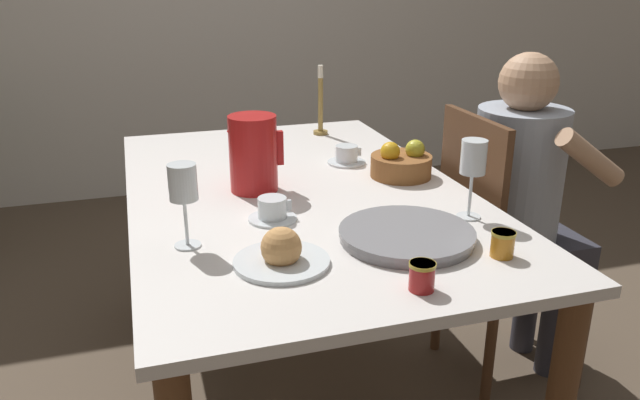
{
  "coord_description": "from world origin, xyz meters",
  "views": [
    {
      "loc": [
        -0.47,
        -1.78,
        1.42
      ],
      "look_at": [
        0.0,
        -0.25,
        0.82
      ],
      "focal_mm": 35.0,
      "sensor_mm": 36.0,
      "label": 1
    }
  ],
  "objects_px": {
    "teacup_near_person": "(272,210)",
    "serving_tray": "(407,235)",
    "fruit_bowl": "(401,164)",
    "wine_glass_water": "(183,186)",
    "candlestick_tall": "(321,109)",
    "chair_person_side": "(495,248)",
    "teacup_across": "(347,156)",
    "person_seated": "(525,194)",
    "bread_plate": "(281,253)",
    "red_pitcher": "(253,153)",
    "wine_glass_juice": "(473,161)",
    "jam_jar_red": "(503,243)",
    "jam_jar_amber": "(422,275)"
  },
  "relations": [
    {
      "from": "person_seated",
      "to": "jam_jar_red",
      "type": "relative_size",
      "value": 18.31
    },
    {
      "from": "chair_person_side",
      "to": "candlestick_tall",
      "type": "bearing_deg",
      "value": -149.5
    },
    {
      "from": "bread_plate",
      "to": "serving_tray",
      "type": "bearing_deg",
      "value": 6.45
    },
    {
      "from": "red_pitcher",
      "to": "serving_tray",
      "type": "bearing_deg",
      "value": -59.25
    },
    {
      "from": "red_pitcher",
      "to": "jam_jar_amber",
      "type": "bearing_deg",
      "value": -73.75
    },
    {
      "from": "teacup_near_person",
      "to": "serving_tray",
      "type": "xyz_separation_m",
      "value": [
        0.29,
        -0.24,
        -0.01
      ]
    },
    {
      "from": "serving_tray",
      "to": "jam_jar_amber",
      "type": "relative_size",
      "value": 5.4
    },
    {
      "from": "jam_jar_amber",
      "to": "fruit_bowl",
      "type": "distance_m",
      "value": 0.78
    },
    {
      "from": "person_seated",
      "to": "bread_plate",
      "type": "xyz_separation_m",
      "value": [
        -0.96,
        -0.43,
        0.11
      ]
    },
    {
      "from": "serving_tray",
      "to": "candlestick_tall",
      "type": "xyz_separation_m",
      "value": [
        0.11,
        1.1,
        0.09
      ]
    },
    {
      "from": "wine_glass_water",
      "to": "person_seated",
      "type": "bearing_deg",
      "value": 12.82
    },
    {
      "from": "red_pitcher",
      "to": "jam_jar_amber",
      "type": "relative_size",
      "value": 3.68
    },
    {
      "from": "red_pitcher",
      "to": "wine_glass_juice",
      "type": "relative_size",
      "value": 1.07
    },
    {
      "from": "wine_glass_water",
      "to": "wine_glass_juice",
      "type": "relative_size",
      "value": 0.96
    },
    {
      "from": "chair_person_side",
      "to": "teacup_across",
      "type": "distance_m",
      "value": 0.61
    },
    {
      "from": "person_seated",
      "to": "fruit_bowl",
      "type": "distance_m",
      "value": 0.45
    },
    {
      "from": "jam_jar_amber",
      "to": "fruit_bowl",
      "type": "xyz_separation_m",
      "value": [
        0.28,
        0.73,
        0.01
      ]
    },
    {
      "from": "chair_person_side",
      "to": "wine_glass_water",
      "type": "distance_m",
      "value": 1.17
    },
    {
      "from": "wine_glass_water",
      "to": "teacup_near_person",
      "type": "relative_size",
      "value": 1.59
    },
    {
      "from": "jam_jar_amber",
      "to": "jam_jar_red",
      "type": "bearing_deg",
      "value": 20.22
    },
    {
      "from": "teacup_near_person",
      "to": "fruit_bowl",
      "type": "height_order",
      "value": "fruit_bowl"
    },
    {
      "from": "jam_jar_amber",
      "to": "candlestick_tall",
      "type": "height_order",
      "value": "candlestick_tall"
    },
    {
      "from": "serving_tray",
      "to": "chair_person_side",
      "type": "bearing_deg",
      "value": 36.35
    },
    {
      "from": "teacup_near_person",
      "to": "serving_tray",
      "type": "height_order",
      "value": "teacup_near_person"
    },
    {
      "from": "chair_person_side",
      "to": "wine_glass_juice",
      "type": "relative_size",
      "value": 4.42
    },
    {
      "from": "serving_tray",
      "to": "bread_plate",
      "type": "relative_size",
      "value": 1.52
    },
    {
      "from": "jam_jar_amber",
      "to": "fruit_bowl",
      "type": "bearing_deg",
      "value": 69.23
    },
    {
      "from": "wine_glass_water",
      "to": "candlestick_tall",
      "type": "xyz_separation_m",
      "value": [
        0.64,
        0.97,
        -0.05
      ]
    },
    {
      "from": "candlestick_tall",
      "to": "red_pitcher",
      "type": "bearing_deg",
      "value": -123.5
    },
    {
      "from": "red_pitcher",
      "to": "wine_glass_juice",
      "type": "height_order",
      "value": "red_pitcher"
    },
    {
      "from": "jam_jar_amber",
      "to": "wine_glass_juice",
      "type": "bearing_deg",
      "value": 47.89
    },
    {
      "from": "wine_glass_juice",
      "to": "jam_jar_red",
      "type": "bearing_deg",
      "value": -101.61
    },
    {
      "from": "wine_glass_water",
      "to": "wine_glass_juice",
      "type": "distance_m",
      "value": 0.76
    },
    {
      "from": "wine_glass_water",
      "to": "candlestick_tall",
      "type": "bearing_deg",
      "value": 56.42
    },
    {
      "from": "wine_glass_water",
      "to": "teacup_near_person",
      "type": "xyz_separation_m",
      "value": [
        0.24,
        0.11,
        -0.13
      ]
    },
    {
      "from": "wine_glass_water",
      "to": "teacup_across",
      "type": "bearing_deg",
      "value": 41.86
    },
    {
      "from": "jam_jar_red",
      "to": "chair_person_side",
      "type": "bearing_deg",
      "value": 57.18
    },
    {
      "from": "chair_person_side",
      "to": "fruit_bowl",
      "type": "distance_m",
      "value": 0.46
    },
    {
      "from": "person_seated",
      "to": "teacup_near_person",
      "type": "distance_m",
      "value": 0.93
    },
    {
      "from": "red_pitcher",
      "to": "teacup_across",
      "type": "relative_size",
      "value": 1.76
    },
    {
      "from": "candlestick_tall",
      "to": "teacup_across",
      "type": "bearing_deg",
      "value": -94.6
    },
    {
      "from": "red_pitcher",
      "to": "chair_person_side",
      "type": "bearing_deg",
      "value": -7.11
    },
    {
      "from": "wine_glass_water",
      "to": "teacup_near_person",
      "type": "height_order",
      "value": "wine_glass_water"
    },
    {
      "from": "chair_person_side",
      "to": "jam_jar_amber",
      "type": "relative_size",
      "value": 15.29
    },
    {
      "from": "jam_jar_amber",
      "to": "fruit_bowl",
      "type": "height_order",
      "value": "fruit_bowl"
    },
    {
      "from": "teacup_across",
      "to": "fruit_bowl",
      "type": "height_order",
      "value": "fruit_bowl"
    },
    {
      "from": "wine_glass_water",
      "to": "bread_plate",
      "type": "bearing_deg",
      "value": -39.81
    },
    {
      "from": "red_pitcher",
      "to": "bread_plate",
      "type": "bearing_deg",
      "value": -94.64
    },
    {
      "from": "chair_person_side",
      "to": "fruit_bowl",
      "type": "xyz_separation_m",
      "value": [
        -0.33,
        0.09,
        0.31
      ]
    },
    {
      "from": "wine_glass_juice",
      "to": "jam_jar_amber",
      "type": "distance_m",
      "value": 0.47
    }
  ]
}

